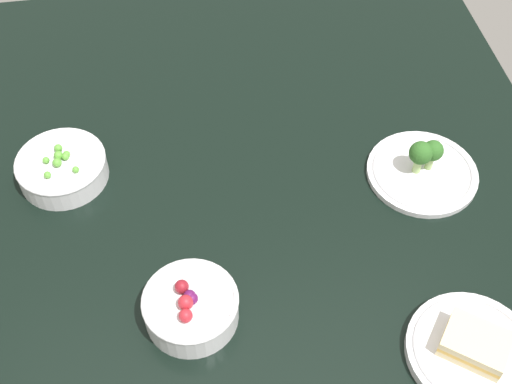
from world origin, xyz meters
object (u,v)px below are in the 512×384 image
plate_sandwich (472,350)px  bowl_berries (191,307)px  plate_broccoli (423,169)px  bowl_peas (62,167)px

plate_sandwich → bowl_berries: 38.76cm
plate_broccoli → plate_sandwich: 32.34cm
bowl_peas → bowl_berries: (-29.22, -18.35, 0.36)cm
plate_sandwich → bowl_berries: size_ratio=1.31×
plate_sandwich → plate_broccoli: bearing=-6.1°
bowl_peas → bowl_berries: size_ratio=1.09×
plate_broccoli → plate_sandwich: (-32.16, 3.43, -0.04)cm
bowl_peas → plate_sandwich: bowl_peas is taller
bowl_peas → plate_sandwich: size_ratio=0.83×
bowl_berries → plate_sandwich: bearing=-107.7°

